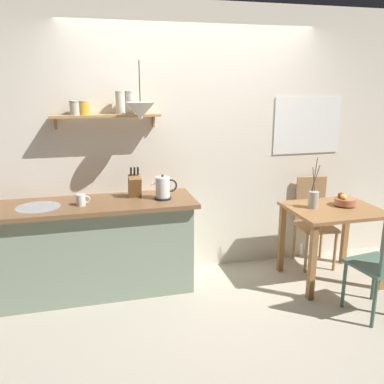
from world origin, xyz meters
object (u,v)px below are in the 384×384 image
(electric_kettle, at_px, (163,188))
(coffee_mug_by_sink, at_px, (81,200))
(knife_block, at_px, (135,185))
(dining_chair_far, at_px, (313,217))
(fruit_bowl, at_px, (345,201))
(dining_table, at_px, (333,221))
(pendant_lamp, at_px, (140,111))
(twig_vase, at_px, (313,199))

(electric_kettle, height_order, coffee_mug_by_sink, electric_kettle)
(coffee_mug_by_sink, bearing_deg, knife_block, 17.87)
(dining_chair_far, relative_size, coffee_mug_by_sink, 7.80)
(dining_chair_far, height_order, fruit_bowl, dining_chair_far)
(dining_table, relative_size, electric_kettle, 3.57)
(pendant_lamp, bearing_deg, fruit_bowl, -7.21)
(dining_chair_far, distance_m, electric_kettle, 1.77)
(electric_kettle, distance_m, coffee_mug_by_sink, 0.74)
(fruit_bowl, relative_size, electric_kettle, 0.86)
(dining_chair_far, bearing_deg, fruit_bowl, -76.75)
(knife_block, distance_m, coffee_mug_by_sink, 0.52)
(dining_chair_far, xyz_separation_m, pendant_lamp, (-1.88, -0.15, 1.20))
(dining_table, bearing_deg, coffee_mug_by_sink, 174.07)
(electric_kettle, height_order, knife_block, knife_block)
(dining_chair_far, bearing_deg, twig_vase, -123.07)
(fruit_bowl, distance_m, pendant_lamp, 2.18)
(pendant_lamp, bearing_deg, electric_kettle, -5.81)
(coffee_mug_by_sink, bearing_deg, twig_vase, -5.01)
(dining_table, height_order, dining_chair_far, dining_chair_far)
(electric_kettle, bearing_deg, twig_vase, -8.54)
(electric_kettle, distance_m, pendant_lamp, 0.74)
(dining_chair_far, relative_size, twig_vase, 1.91)
(dining_table, distance_m, dining_chair_far, 0.45)
(dining_table, bearing_deg, fruit_bowl, 16.31)
(knife_block, relative_size, coffee_mug_by_sink, 2.40)
(dining_table, xyz_separation_m, fruit_bowl, (0.14, 0.04, 0.19))
(coffee_mug_by_sink, bearing_deg, fruit_bowl, -4.65)
(electric_kettle, relative_size, knife_block, 0.82)
(twig_vase, distance_m, pendant_lamp, 1.86)
(fruit_bowl, xyz_separation_m, coffee_mug_by_sink, (-2.53, 0.21, 0.14))
(dining_table, height_order, twig_vase, twig_vase)
(fruit_bowl, bearing_deg, dining_table, -163.69)
(fruit_bowl, bearing_deg, knife_block, 169.84)
(dining_chair_far, distance_m, knife_block, 2.00)
(dining_table, relative_size, dining_chair_far, 0.91)
(fruit_bowl, height_order, twig_vase, twig_vase)
(electric_kettle, bearing_deg, knife_block, 151.52)
(dining_chair_far, height_order, pendant_lamp, pendant_lamp)
(fruit_bowl, bearing_deg, twig_vase, 177.70)
(twig_vase, bearing_deg, dining_table, -15.70)
(electric_kettle, bearing_deg, dining_chair_far, 5.56)
(pendant_lamp, bearing_deg, twig_vase, -8.23)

